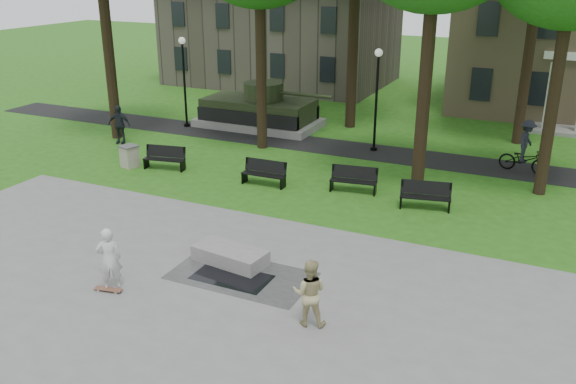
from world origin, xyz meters
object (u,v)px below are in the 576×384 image
at_px(concrete_block, 230,255).
at_px(trash_bin, 129,156).
at_px(cyclist, 525,151).
at_px(skateboarder, 109,259).
at_px(park_bench_0, 165,157).
at_px(friend_watching, 309,293).

distance_m(concrete_block, trash_bin, 10.39).
distance_m(cyclist, trash_bin, 16.84).
bearing_deg(trash_bin, concrete_block, -35.30).
bearing_deg(concrete_block, cyclist, 60.50).
bearing_deg(skateboarder, park_bench_0, -105.41).
height_order(concrete_block, cyclist, cyclist).
bearing_deg(skateboarder, trash_bin, -96.88).
distance_m(skateboarder, trash_bin, 10.76).
bearing_deg(friend_watching, cyclist, -119.73).
relative_size(friend_watching, trash_bin, 1.80).
bearing_deg(trash_bin, friend_watching, -34.04).
relative_size(skateboarder, cyclist, 0.79).
height_order(skateboarder, cyclist, cyclist).
bearing_deg(park_bench_0, skateboarder, -73.02).
xyz_separation_m(cyclist, park_bench_0, (-13.97, -6.03, -0.40)).
height_order(skateboarder, trash_bin, skateboarder).
height_order(concrete_block, skateboarder, skateboarder).
distance_m(skateboarder, friend_watching, 5.59).
xyz_separation_m(park_bench_0, trash_bin, (-1.57, -0.44, -0.04)).
bearing_deg(cyclist, concrete_block, 161.11).
bearing_deg(cyclist, friend_watching, 176.41).
distance_m(concrete_block, park_bench_0, 9.45).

